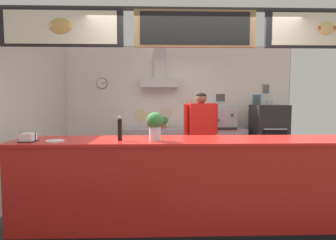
# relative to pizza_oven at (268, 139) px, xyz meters

# --- Properties ---
(ground_plane) EXTENTS (6.42, 6.42, 0.00)m
(ground_plane) POSITION_rel_pizza_oven_xyz_m (-1.86, -2.07, -0.72)
(ground_plane) COLOR #3F3A38
(back_wall_assembly) EXTENTS (5.13, 3.03, 2.74)m
(back_wall_assembly) POSITION_rel_pizza_oven_xyz_m (-1.88, 0.43, 0.74)
(back_wall_assembly) COLOR #9E9E99
(back_wall_assembly) RESTS_ON ground_plane
(service_counter) EXTENTS (4.12, 0.67, 1.09)m
(service_counter) POSITION_rel_pizza_oven_xyz_m (-1.86, -2.47, -0.18)
(service_counter) COLOR red
(service_counter) RESTS_ON ground_plane
(back_prep_counter) EXTENTS (2.62, 0.57, 0.93)m
(back_prep_counter) POSITION_rel_pizza_oven_xyz_m (-1.76, 0.21, -0.26)
(back_prep_counter) COLOR #A3A5AD
(back_prep_counter) RESTS_ON ground_plane
(pizza_oven) EXTENTS (0.65, 0.67, 1.53)m
(pizza_oven) POSITION_rel_pizza_oven_xyz_m (0.00, 0.00, 0.00)
(pizza_oven) COLOR #232326
(pizza_oven) RESTS_ON ground_plane
(shop_worker) EXTENTS (0.60, 0.32, 1.66)m
(shop_worker) POSITION_rel_pizza_oven_xyz_m (-1.59, -1.02, 0.17)
(shop_worker) COLOR #232328
(shop_worker) RESTS_ON ground_plane
(espresso_machine) EXTENTS (0.60, 0.50, 0.43)m
(espresso_machine) POSITION_rel_pizza_oven_xyz_m (-0.96, 0.18, 0.42)
(espresso_machine) COLOR #A3A5AD
(espresso_machine) RESTS_ON back_prep_counter
(potted_thyme) EXTENTS (0.19, 0.19, 0.25)m
(potted_thyme) POSITION_rel_pizza_oven_xyz_m (-2.20, 0.20, 0.36)
(potted_thyme) COLOR #9E563D
(potted_thyme) RESTS_ON back_prep_counter
(potted_sage) EXTENTS (0.16, 0.16, 0.19)m
(potted_sage) POSITION_rel_pizza_oven_xyz_m (-1.63, 0.18, 0.32)
(potted_sage) COLOR #4C4C51
(potted_sage) RESTS_ON back_prep_counter
(basil_vase) EXTENTS (0.19, 0.19, 0.31)m
(basil_vase) POSITION_rel_pizza_oven_xyz_m (-2.33, -2.59, 0.54)
(basil_vase) COLOR silver
(basil_vase) RESTS_ON service_counter
(condiment_plate) EXTENTS (0.19, 0.19, 0.01)m
(condiment_plate) POSITION_rel_pizza_oven_xyz_m (-3.41, -2.60, 0.37)
(condiment_plate) COLOR white
(condiment_plate) RESTS_ON service_counter
(napkin_holder) EXTENTS (0.17, 0.16, 0.10)m
(napkin_holder) POSITION_rel_pizza_oven_xyz_m (-3.69, -2.59, 0.41)
(napkin_holder) COLOR #262628
(napkin_holder) RESTS_ON service_counter
(pepper_grinder) EXTENTS (0.05, 0.05, 0.27)m
(pepper_grinder) POSITION_rel_pizza_oven_xyz_m (-2.72, -2.56, 0.50)
(pepper_grinder) COLOR black
(pepper_grinder) RESTS_ON service_counter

